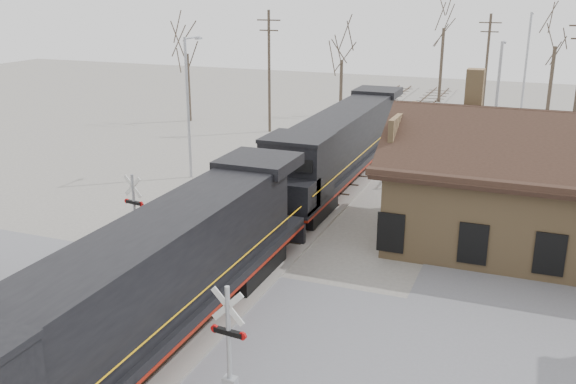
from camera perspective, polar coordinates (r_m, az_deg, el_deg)
name	(u,v)px	position (r m, az deg, el deg)	size (l,w,h in m)	color
ground	(191,320)	(24.05, -8.62, -11.16)	(140.00, 140.00, 0.00)	gray
road	(191,319)	(24.05, -8.62, -11.13)	(60.00, 9.00, 0.03)	slate
track_main	(322,198)	(36.66, 3.08, -0.56)	(3.40, 90.00, 0.24)	gray
track_siding	(251,190)	(38.25, -3.32, 0.21)	(3.40, 90.00, 0.24)	gray
depot	(553,199)	(31.44, 22.48, -0.56)	(15.20, 9.31, 7.90)	#99794F
locomotive_lead	(135,297)	(20.57, -13.41, -9.09)	(3.10, 20.76, 4.61)	black
locomotive_trailing	(338,147)	(38.62, 4.48, 3.99)	(3.10, 20.76, 4.36)	black
crossbuck_near	(229,355)	(18.33, -5.25, -14.21)	(1.12, 0.30, 3.94)	#A5A8AD
crossbuck_far	(135,216)	(29.51, -13.45, -2.12)	(1.07, 0.28, 3.74)	#A5A8AD
streetlight_a	(189,100)	(40.48, -8.81, 8.06)	(0.25, 2.04, 8.74)	#A5A8AD
streetlight_b	(497,103)	(41.57, 18.05, 7.50)	(0.25, 2.04, 8.52)	#A5A8AD
streetlight_c	(526,67)	(56.33, 20.37, 10.36)	(0.25, 2.04, 9.73)	#A5A8AD
utility_pole_a	(269,70)	(53.41, -1.68, 10.83)	(2.00, 0.24, 9.88)	#382D23
utility_pole_b	(487,64)	(62.86, 17.24, 10.85)	(2.00, 0.24, 9.35)	#382D23
tree_a	(186,42)	(58.46, -9.01, 13.00)	(4.00, 4.00, 9.80)	#382D23
tree_b	(342,51)	(61.20, 4.81, 12.37)	(3.41, 3.41, 8.36)	#382D23
tree_c	(445,15)	(69.22, 13.77, 15.01)	(5.09, 5.09, 12.48)	#382D23
tree_d	(557,33)	(60.98, 22.79, 12.89)	(4.50, 4.50, 11.03)	#382D23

